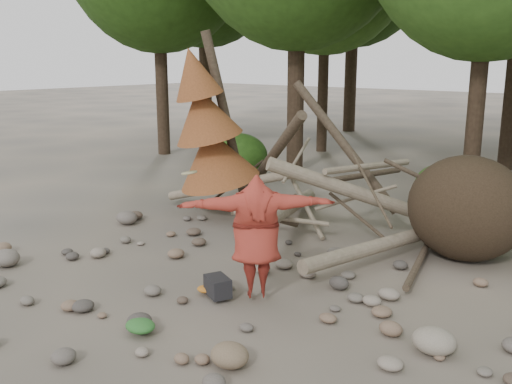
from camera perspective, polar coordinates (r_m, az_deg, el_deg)
The scene contains 13 objects.
ground at distance 9.34m, azimuth -5.10°, elevation -10.20°, with size 120.00×120.00×0.00m, color #514C44.
deadfall_pile at distance 11.42m, azimuth 17.46°, elevation -1.34°, with size 8.55×5.24×3.30m.
dead_conifer at distance 13.26m, azimuth -4.79°, elevation 6.28°, with size 2.06×2.16×4.35m.
bush_left at distance 17.85m, azimuth -1.70°, elevation 3.59°, with size 1.80×1.80×1.44m, color #274D14.
bush_mid at distance 15.18m, azimuth 18.17°, elevation 0.60°, with size 1.40×1.40×1.12m, color #33621C.
frisbee_thrower at distance 8.76m, azimuth 0.01°, elevation -4.42°, with size 2.52×2.12×1.93m.
backpack at distance 9.12m, azimuth -3.85°, elevation -9.73°, with size 0.46×0.30×0.30m, color black.
cloth_green at distance 8.19m, azimuth -11.48°, elevation -13.29°, with size 0.44×0.37×0.17m, color #2B6629.
cloth_orange at distance 9.31m, azimuth -5.13°, elevation -9.94°, with size 0.27×0.22×0.10m, color #B86A1F.
boulder_front_left at distance 11.41m, azimuth -23.71°, elevation -6.05°, with size 0.52×0.47×0.31m, color slate.
boulder_front_right at distance 7.29m, azimuth -2.65°, elevation -15.99°, with size 0.50×0.45×0.30m, color #79634B.
boulder_mid_right at distance 7.90m, azimuth 17.37°, elevation -14.01°, with size 0.57×0.51×0.34m, color gray.
boulder_mid_left at distance 13.37m, azimuth -12.79°, elevation -2.53°, with size 0.50×0.45×0.30m, color #675E56.
Camera 1 is at (6.03, -6.10, 3.70)m, focal length 40.00 mm.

